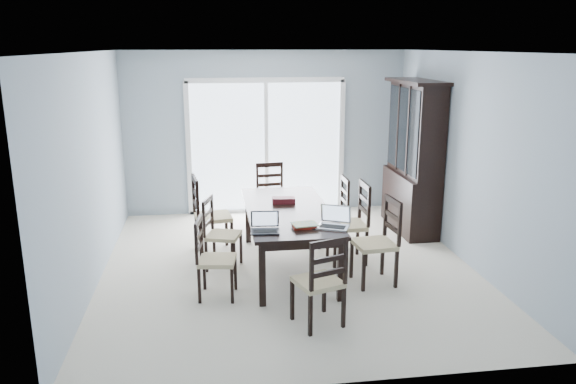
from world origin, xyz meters
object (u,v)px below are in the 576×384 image
Objects in this scene: chair_end_far at (271,188)px; cell_phone at (311,229)px; chair_left_near at (209,249)px; chair_right_mid at (355,214)px; chair_right_near at (383,232)px; hot_tub at (228,172)px; chair_end_near at (323,273)px; chair_right_far at (337,204)px; dining_table at (288,216)px; chair_left_mid at (216,225)px; laptop_silver at (333,223)px; game_box at (284,200)px; china_hutch at (413,159)px; laptop_dark at (265,228)px; chair_left_far at (205,207)px.

chair_end_far is 10.27× the size of cell_phone.
chair_right_mid reaches higher than chair_left_near.
hot_tub is (-1.61, 4.00, -0.15)m from chair_right_near.
chair_left_near is at bearing 122.18° from chair_end_near.
chair_right_far is at bearing 68.32° from cell_phone.
chair_end_near is (0.11, -1.56, -0.10)m from dining_table.
cell_phone is at bearing 64.53° from chair_left_mid.
laptop_silver is 0.25m from cell_phone.
chair_left_near is 0.84m from chair_left_mid.
hot_tub is (-0.59, 3.13, -0.32)m from game_box.
china_hutch is at bearing 31.71° from dining_table.
dining_table is 2.02× the size of chair_end_near.
chair_left_mid is 0.90m from game_box.
chair_left_mid reaches higher than game_box.
chair_right_mid is (1.73, -0.03, 0.08)m from chair_left_mid.
chair_left_mid reaches higher than dining_table.
hot_tub reaches higher than cell_phone.
chair_right_far reaches higher than laptop_silver.
chair_right_near is 3.59× the size of laptop_dark.
laptop_silver is 1.12m from game_box.
chair_left_far is 1.11× the size of chair_right_far.
laptop_dark is at bearing 15.44° from chair_left_far.
chair_end_far reaches higher than chair_left_mid.
laptop_silver is at bearing 150.42° from chair_right_mid.
chair_end_near is 10.02× the size of cell_phone.
chair_end_near is at bearing 46.73° from chair_left_mid.
laptop_dark is (-1.37, -0.23, 0.19)m from chair_right_near.
chair_left_far is 1.94m from chair_right_mid.
chair_right_far is 3.82× the size of game_box.
chair_left_mid is 1.38m from cell_phone.
chair_right_mid reaches higher than chair_right_far.
chair_left_far reaches higher than chair_left_near.
dining_table is at bearing 101.25° from cell_phone.
laptop_silver reaches higher than game_box.
game_box is (0.35, 1.10, -0.02)m from laptop_dark.
chair_right_mid reaches higher than chair_end_far.
hot_tub is (0.36, 4.11, -0.08)m from chair_left_near.
chair_right_near is 4.31m from hot_tub.
chair_right_far is (1.65, 0.62, 0.03)m from chair_left_mid.
cell_phone is (1.14, -1.44, 0.12)m from chair_left_far.
chair_left_near reaches higher than hot_tub.
chair_left_near is 4.12m from hot_tub.
laptop_dark reaches higher than cell_phone.
chair_right_mid reaches higher than chair_left_mid.
chair_right_mid is at bearing 5.76° from chair_right_near.
game_box is at bearing -79.40° from hot_tub.
laptop_dark is 4.25m from hot_tub.
chair_left_far reaches higher than chair_right_near.
chair_left_near reaches higher than cell_phone.
laptop_silver is 4.31m from hot_tub.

